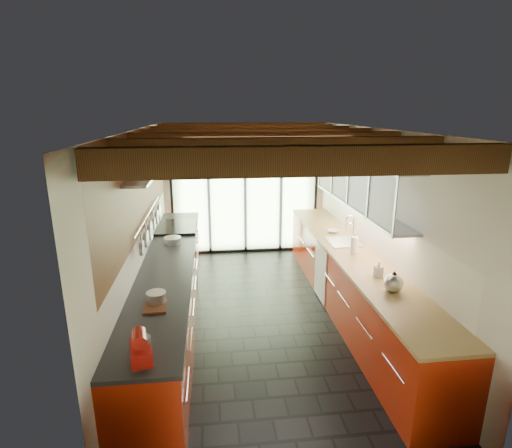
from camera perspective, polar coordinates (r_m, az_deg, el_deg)
The scene contains 18 objects.
ground at distance 5.87m, azimuth 0.93°, elevation -12.88°, with size 5.50×5.50×0.00m, color black.
room_shell at distance 5.28m, azimuth 1.01°, elevation 3.04°, with size 5.50×5.50×5.50m.
ceiling_beams at distance 5.53m, azimuth 0.53°, elevation 12.11°, with size 3.14×5.06×4.90m.
glass_door at distance 7.91m, azimuth -1.57°, elevation 7.43°, with size 2.95×0.10×2.90m.
left_counter at distance 5.66m, azimuth -12.14°, elevation -9.23°, with size 0.68×5.00×0.92m.
range_stove at distance 6.99m, azimuth -11.08°, elevation -4.11°, with size 0.66×0.90×0.97m.
right_counter at distance 5.95m, azimuth 13.32°, elevation -7.98°, with size 0.68×5.00×0.92m.
sink_assembly at distance 6.13m, azimuth 12.50°, elevation -2.21°, with size 0.45×0.52×0.43m.
upper_cabinets_right at distance 5.88m, azimuth 14.65°, elevation 5.82°, with size 0.34×3.00×3.00m.
left_wall_fixtures at distance 5.51m, azimuth -14.74°, elevation 4.65°, with size 0.28×2.60×0.96m.
stand_mixer at distance 3.43m, azimuth -16.11°, elevation -16.59°, with size 0.22×0.31×0.26m.
pot_large at distance 4.27m, azimuth -14.05°, elevation -10.21°, with size 0.20×0.20×0.13m, color silver.
pot_small at distance 6.06m, azimuth -11.83°, elevation -2.31°, with size 0.26×0.26×0.10m, color silver.
cutting_board at distance 4.22m, azimuth -14.15°, elevation -11.32°, with size 0.22×0.31×0.03m, color brown.
kettle at distance 4.64m, azimuth 19.06°, elevation -7.83°, with size 0.27×0.29×0.25m.
paper_towel at distance 5.69m, azimuth 13.88°, elevation -2.95°, with size 0.12×0.12×0.28m.
soap_bottle at distance 4.98m, azimuth 17.12°, elevation -6.17°, with size 0.09×0.09×0.20m, color silver.
bowl at distance 6.58m, azimuth 10.98°, elevation -1.04°, with size 0.18×0.18×0.05m, color silver.
Camera 1 is at (-0.68, -5.10, 2.84)m, focal length 28.00 mm.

